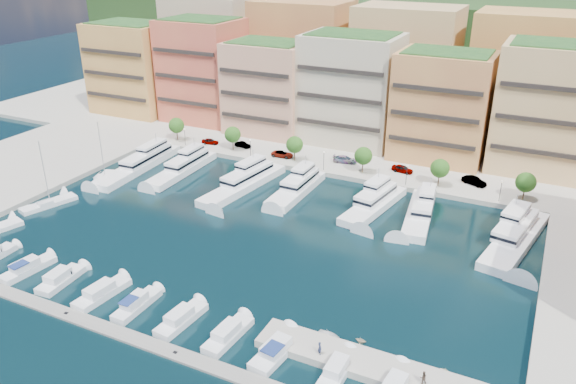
# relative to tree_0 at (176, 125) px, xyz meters

# --- Properties ---
(ground) EXTENTS (400.00, 400.00, 0.00)m
(ground) POSITION_rel_tree_0_xyz_m (40.00, -33.50, -4.74)
(ground) COLOR black
(ground) RESTS_ON ground
(north_quay) EXTENTS (220.00, 64.00, 2.00)m
(north_quay) POSITION_rel_tree_0_xyz_m (40.00, 28.50, -4.74)
(north_quay) COLOR #9E998E
(north_quay) RESTS_ON ground
(hillside) EXTENTS (240.00, 40.00, 58.00)m
(hillside) POSITION_rel_tree_0_xyz_m (40.00, 76.50, -4.74)
(hillside) COLOR #1E3114
(hillside) RESTS_ON ground
(south_pontoon) EXTENTS (72.00, 2.20, 0.35)m
(south_pontoon) POSITION_rel_tree_0_xyz_m (37.00, -63.50, -4.74)
(south_pontoon) COLOR gray
(south_pontoon) RESTS_ON ground
(finger_pier) EXTENTS (32.00, 5.00, 2.00)m
(finger_pier) POSITION_rel_tree_0_xyz_m (70.00, -55.50, -4.74)
(finger_pier) COLOR #9E998E
(finger_pier) RESTS_ON ground
(apartment_0) EXTENTS (22.00, 16.50, 24.80)m
(apartment_0) POSITION_rel_tree_0_xyz_m (-26.00, 16.49, 8.57)
(apartment_0) COLOR #E0A252
(apartment_0) RESTS_ON north_quay
(apartment_1) EXTENTS (20.00, 16.50, 26.80)m
(apartment_1) POSITION_rel_tree_0_xyz_m (-4.00, 18.49, 9.57)
(apartment_1) COLOR #CC6844
(apartment_1) RESTS_ON north_quay
(apartment_2) EXTENTS (20.00, 15.50, 22.80)m
(apartment_2) POSITION_rel_tree_0_xyz_m (17.00, 16.49, 7.57)
(apartment_2) COLOR tan
(apartment_2) RESTS_ON north_quay
(apartment_3) EXTENTS (22.00, 16.50, 25.80)m
(apartment_3) POSITION_rel_tree_0_xyz_m (38.00, 18.49, 9.07)
(apartment_3) COLOR beige
(apartment_3) RESTS_ON north_quay
(apartment_4) EXTENTS (20.00, 15.50, 23.80)m
(apartment_4) POSITION_rel_tree_0_xyz_m (60.00, 16.49, 8.07)
(apartment_4) COLOR #DEA353
(apartment_4) RESTS_ON north_quay
(apartment_5) EXTENTS (22.00, 16.50, 26.80)m
(apartment_5) POSITION_rel_tree_0_xyz_m (82.00, 18.49, 9.57)
(apartment_5) COLOR #DDAC75
(apartment_5) RESTS_ON north_quay
(backblock_0) EXTENTS (26.00, 18.00, 30.00)m
(backblock_0) POSITION_rel_tree_0_xyz_m (-15.00, 40.50, 11.26)
(backblock_0) COLOR beige
(backblock_0) RESTS_ON north_quay
(backblock_1) EXTENTS (26.00, 18.00, 30.00)m
(backblock_1) POSITION_rel_tree_0_xyz_m (15.00, 40.50, 11.26)
(backblock_1) COLOR #DEA353
(backblock_1) RESTS_ON north_quay
(backblock_2) EXTENTS (26.00, 18.00, 30.00)m
(backblock_2) POSITION_rel_tree_0_xyz_m (45.00, 40.50, 11.26)
(backblock_2) COLOR #DDAC75
(backblock_2) RESTS_ON north_quay
(backblock_3) EXTENTS (26.00, 18.00, 30.00)m
(backblock_3) POSITION_rel_tree_0_xyz_m (75.00, 40.50, 11.26)
(backblock_3) COLOR #E0A252
(backblock_3) RESTS_ON north_quay
(tree_0) EXTENTS (3.80, 3.80, 5.65)m
(tree_0) POSITION_rel_tree_0_xyz_m (0.00, 0.00, 0.00)
(tree_0) COLOR #473323
(tree_0) RESTS_ON north_quay
(tree_1) EXTENTS (3.80, 3.80, 5.65)m
(tree_1) POSITION_rel_tree_0_xyz_m (16.00, 0.00, 0.00)
(tree_1) COLOR #473323
(tree_1) RESTS_ON north_quay
(tree_2) EXTENTS (3.80, 3.80, 5.65)m
(tree_2) POSITION_rel_tree_0_xyz_m (32.00, 0.00, 0.00)
(tree_2) COLOR #473323
(tree_2) RESTS_ON north_quay
(tree_3) EXTENTS (3.80, 3.80, 5.65)m
(tree_3) POSITION_rel_tree_0_xyz_m (48.00, 0.00, 0.00)
(tree_3) COLOR #473323
(tree_3) RESTS_ON north_quay
(tree_4) EXTENTS (3.80, 3.80, 5.65)m
(tree_4) POSITION_rel_tree_0_xyz_m (64.00, 0.00, 0.00)
(tree_4) COLOR #473323
(tree_4) RESTS_ON north_quay
(tree_5) EXTENTS (3.80, 3.80, 5.65)m
(tree_5) POSITION_rel_tree_0_xyz_m (80.00, 0.00, 0.00)
(tree_5) COLOR #473323
(tree_5) RESTS_ON north_quay
(lamppost_0) EXTENTS (0.30, 0.30, 4.20)m
(lamppost_0) POSITION_rel_tree_0_xyz_m (4.00, -2.30, -0.92)
(lamppost_0) COLOR black
(lamppost_0) RESTS_ON north_quay
(lamppost_1) EXTENTS (0.30, 0.30, 4.20)m
(lamppost_1) POSITION_rel_tree_0_xyz_m (22.00, -2.30, -0.92)
(lamppost_1) COLOR black
(lamppost_1) RESTS_ON north_quay
(lamppost_2) EXTENTS (0.30, 0.30, 4.20)m
(lamppost_2) POSITION_rel_tree_0_xyz_m (40.00, -2.30, -0.92)
(lamppost_2) COLOR black
(lamppost_2) RESTS_ON north_quay
(lamppost_3) EXTENTS (0.30, 0.30, 4.20)m
(lamppost_3) POSITION_rel_tree_0_xyz_m (58.00, -2.30, -0.92)
(lamppost_3) COLOR black
(lamppost_3) RESTS_ON north_quay
(lamppost_4) EXTENTS (0.30, 0.30, 4.20)m
(lamppost_4) POSITION_rel_tree_0_xyz_m (76.00, -2.30, -0.92)
(lamppost_4) COLOR black
(lamppost_4) RESTS_ON north_quay
(yacht_0) EXTENTS (5.83, 26.41, 7.30)m
(yacht_0) POSITION_rel_tree_0_xyz_m (2.42, -16.50, -3.53)
(yacht_0) COLOR white
(yacht_0) RESTS_ON ground
(yacht_1) EXTENTS (4.67, 21.46, 7.30)m
(yacht_1) POSITION_rel_tree_0_xyz_m (12.14, -14.36, -3.65)
(yacht_1) COLOR white
(yacht_1) RESTS_ON ground
(yacht_2) EXTENTS (7.70, 24.41, 7.30)m
(yacht_2) POSITION_rel_tree_0_xyz_m (28.29, -15.50, -3.53)
(yacht_2) COLOR white
(yacht_2) RESTS_ON ground
(yacht_3) EXTENTS (4.86, 18.86, 7.30)m
(yacht_3) POSITION_rel_tree_0_xyz_m (38.93, -13.11, -3.53)
(yacht_3) COLOR white
(yacht_3) RESTS_ON ground
(yacht_4) EXTENTS (7.73, 19.94, 7.30)m
(yacht_4) POSITION_rel_tree_0_xyz_m (55.11, -13.46, -3.65)
(yacht_4) COLOR white
(yacht_4) RESTS_ON ground
(yacht_5) EXTENTS (6.72, 19.76, 7.30)m
(yacht_5) POSITION_rel_tree_0_xyz_m (63.75, -13.37, -3.53)
(yacht_5) COLOR white
(yacht_5) RESTS_ON ground
(yacht_6) EXTENTS (9.36, 24.36, 7.30)m
(yacht_6) POSITION_rel_tree_0_xyz_m (80.39, -15.42, -3.53)
(yacht_6) COLOR white
(yacht_6) RESTS_ON ground
(cruiser_1) EXTENTS (3.57, 8.80, 2.66)m
(cruiser_1) POSITION_rel_tree_0_xyz_m (14.53, -58.11, -4.17)
(cruiser_1) COLOR white
(cruiser_1) RESTS_ON ground
(cruiser_2) EXTENTS (3.34, 7.93, 2.55)m
(cruiser_2) POSITION_rel_tree_0_xyz_m (21.32, -58.08, -4.20)
(cruiser_2) COLOR white
(cruiser_2) RESTS_ON ground
(cruiser_3) EXTENTS (3.62, 9.04, 2.55)m
(cruiser_3) POSITION_rel_tree_0_xyz_m (29.28, -58.10, -4.20)
(cruiser_3) COLOR white
(cruiser_3) RESTS_ON ground
(cruiser_4) EXTENTS (2.44, 8.11, 2.66)m
(cruiser_4) POSITION_rel_tree_0_xyz_m (35.54, -58.11, -4.17)
(cruiser_4) COLOR white
(cruiser_4) RESTS_ON ground
(cruiser_5) EXTENTS (3.31, 8.40, 2.55)m
(cruiser_5) POSITION_rel_tree_0_xyz_m (42.96, -58.09, -4.20)
(cruiser_5) COLOR white
(cruiser_5) RESTS_ON ground
(cruiser_6) EXTENTS (3.18, 8.33, 2.55)m
(cruiser_6) POSITION_rel_tree_0_xyz_m (50.20, -58.09, -4.20)
(cruiser_6) COLOR white
(cruiser_6) RESTS_ON ground
(cruiser_7) EXTENTS (3.92, 8.79, 2.66)m
(cruiser_7) POSITION_rel_tree_0_xyz_m (57.16, -58.11, -4.17)
(cruiser_7) COLOR white
(cruiser_7) RESTS_ON ground
(cruiser_8) EXTENTS (2.58, 7.29, 2.55)m
(cruiser_8) POSITION_rel_tree_0_xyz_m (65.05, -58.08, -4.20)
(cruiser_8) COLOR white
(cruiser_8) RESTS_ON ground
(sailboat_1) EXTENTS (5.98, 10.81, 13.20)m
(sailboat_1) POSITION_rel_tree_0_xyz_m (-0.99, -39.77, -4.44)
(sailboat_1) COLOR white
(sailboat_1) RESTS_ON ground
(sailboat_2) EXTENTS (5.22, 8.89, 13.20)m
(sailboat_2) POSITION_rel_tree_0_xyz_m (-0.15, -25.90, -4.43)
(sailboat_2) COLOR white
(sailboat_2) RESTS_ON ground
(tender_0) EXTENTS (3.72, 2.90, 0.70)m
(tender_0) POSITION_rel_tree_0_xyz_m (61.88, -52.50, -4.39)
(tender_0) COLOR white
(tender_0) RESTS_ON ground
(tender_1) EXTENTS (1.47, 1.28, 0.76)m
(tender_1) POSITION_rel_tree_0_xyz_m (65.64, -51.46, -4.36)
(tender_1) COLOR beige
(tender_1) RESTS_ON ground
(tender_3) EXTENTS (1.93, 1.80, 0.83)m
(tender_3) POSITION_rel_tree_0_xyz_m (76.44, -52.50, -4.33)
(tender_3) COLOR beige
(tender_3) RESTS_ON ground
(car_0) EXTENTS (4.34, 2.53, 1.39)m
(car_0) POSITION_rel_tree_0_xyz_m (8.90, 1.03, -3.05)
(car_0) COLOR gray
(car_0) RESTS_ON north_quay
(car_1) EXTENTS (4.18, 1.85, 1.34)m
(car_1) POSITION_rel_tree_0_xyz_m (17.19, 2.43, -3.07)
(car_1) COLOR gray
(car_1) RESTS_ON north_quay
(car_2) EXTENTS (5.15, 2.63, 1.39)m
(car_2) POSITION_rel_tree_0_xyz_m (28.56, 0.79, -3.05)
(car_2) COLOR gray
(car_2) RESTS_ON north_quay
(car_3) EXTENTS (5.55, 3.07, 1.52)m
(car_3) POSITION_rel_tree_0_xyz_m (42.59, 3.72, -2.98)
(car_3) COLOR gray
(car_3) RESTS_ON north_quay
(car_4) EXTENTS (4.84, 2.60, 1.56)m
(car_4) POSITION_rel_tree_0_xyz_m (55.58, 3.81, -2.96)
(car_4) COLOR gray
(car_4) RESTS_ON north_quay
(car_5) EXTENTS (5.25, 3.55, 1.64)m
(car_5) POSITION_rel_tree_0_xyz_m (70.40, 3.65, -2.92)
(car_5) COLOR gray
(car_5) RESTS_ON north_quay
(person_0) EXTENTS (0.76, 0.72, 1.74)m
(person_0) POSITION_rel_tree_0_xyz_m (62.25, -56.76, -2.87)
(person_0) COLOR #283050
(person_0) RESTS_ON finger_pier
(person_1) EXTENTS (0.99, 0.91, 1.64)m
(person_1) POSITION_rel_tree_0_xyz_m (74.53, -56.17, -2.92)
(person_1) COLOR #4A392C
(person_1) RESTS_ON finger_pier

